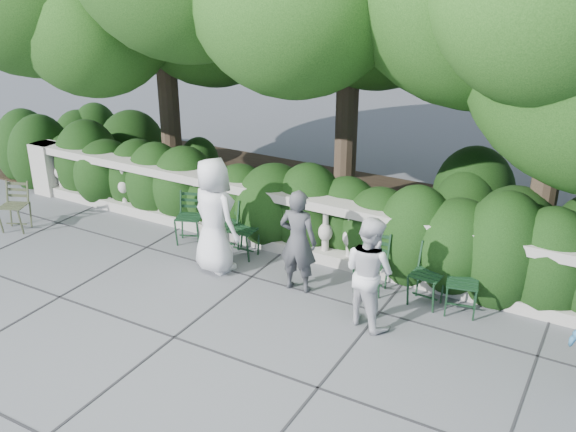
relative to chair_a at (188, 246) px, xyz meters
The scene contains 13 objects.
ground 2.27m from the chair_a, 31.10° to the right, with size 90.00×90.00×0.00m, color #4D4E54.
balustrade 2.10m from the chair_a, 17.87° to the left, with size 12.00×0.44×1.00m.
shrub_hedge 2.67m from the chair_a, 43.21° to the left, with size 15.00×2.60×1.70m, color black, non-canonical shape.
chair_a is the anchor object (origin of this frame).
chair_b 0.98m from the chair_a, ahead, with size 0.44×0.48×0.84m, color black, non-canonical shape.
chair_c 0.57m from the chair_a, ahead, with size 0.44×0.48×0.84m, color black, non-canonical shape.
chair_d 3.88m from the chair_a, ahead, with size 0.44×0.48×0.84m, color black, non-canonical shape.
chair_e 4.40m from the chair_a, ahead, with size 0.44×0.48×0.84m, color black, non-canonical shape.
chair_f 3.12m from the chair_a, ahead, with size 0.44×0.48×0.84m, color black, non-canonical shape.
chair_weathered 3.05m from the chair_a, 159.73° to the right, with size 0.44×0.48×0.84m, color black, non-canonical shape.
person_businessman 1.28m from the chair_a, 25.83° to the right, with size 0.85×0.55×1.73m, color silver.
person_woman_grey 2.35m from the chair_a, ahead, with size 0.54×0.36×1.49m, color #3E3F43.
person_casual_man 3.53m from the chair_a, 11.28° to the right, with size 0.71×0.56×1.47m, color silver.
Camera 1 is at (4.03, -6.15, 4.51)m, focal length 40.00 mm.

